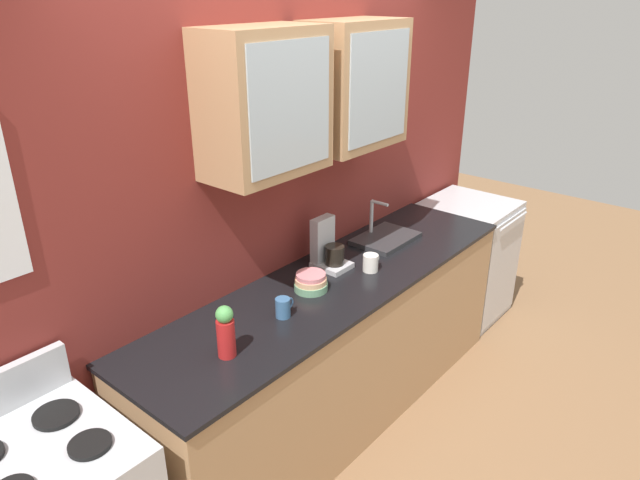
{
  "coord_description": "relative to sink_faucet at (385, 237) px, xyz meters",
  "views": [
    {
      "loc": [
        -2.23,
        -1.75,
        2.41
      ],
      "look_at": [
        -0.15,
        0.0,
        1.21
      ],
      "focal_mm": 32.5,
      "sensor_mm": 36.0,
      "label": 1
    }
  ],
  "objects": [
    {
      "name": "ground_plane",
      "position": [
        -0.61,
        -0.1,
        -0.94
      ],
      "size": [
        10.0,
        10.0,
        0.0
      ],
      "primitive_type": "plane",
      "color": "brown"
    },
    {
      "name": "back_wall_unit",
      "position": [
        -0.61,
        0.25,
        0.58
      ],
      "size": [
        4.09,
        0.43,
        2.86
      ],
      "color": "maroon",
      "rests_on": "ground_plane"
    },
    {
      "name": "counter",
      "position": [
        -0.61,
        -0.1,
        -0.48
      ],
      "size": [
        2.62,
        0.68,
        0.92
      ],
      "color": "#A87F56",
      "rests_on": "ground_plane"
    },
    {
      "name": "sink_faucet",
      "position": [
        0.0,
        0.0,
        0.0
      ],
      "size": [
        0.41,
        0.29,
        0.25
      ],
      "color": "#2D2D30",
      "rests_on": "counter"
    },
    {
      "name": "bowl_stack",
      "position": [
        -0.79,
        -0.06,
        0.02
      ],
      "size": [
        0.18,
        0.18,
        0.1
      ],
      "color": "#669972",
      "rests_on": "counter"
    },
    {
      "name": "vase",
      "position": [
        -1.48,
        -0.17,
        0.1
      ],
      "size": [
        0.08,
        0.08,
        0.25
      ],
      "color": "#B21E1E",
      "rests_on": "counter"
    },
    {
      "name": "cup_near_sink",
      "position": [
        -0.4,
        -0.18,
        0.03
      ],
      "size": [
        0.13,
        0.09,
        0.1
      ],
      "color": "silver",
      "rests_on": "counter"
    },
    {
      "name": "cup_near_bowls",
      "position": [
        -1.09,
        -0.14,
        0.03
      ],
      "size": [
        0.11,
        0.07,
        0.1
      ],
      "color": "#38608C",
      "rests_on": "counter"
    },
    {
      "name": "dishwasher",
      "position": [
        1.0,
        -0.1,
        -0.48
      ],
      "size": [
        0.59,
        0.66,
        0.92
      ],
      "color": "silver",
      "rests_on": "ground_plane"
    },
    {
      "name": "coffee_maker",
      "position": [
        -0.52,
        0.05,
        0.09
      ],
      "size": [
        0.17,
        0.2,
        0.29
      ],
      "color": "#B7B7BC",
      "rests_on": "counter"
    }
  ]
}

